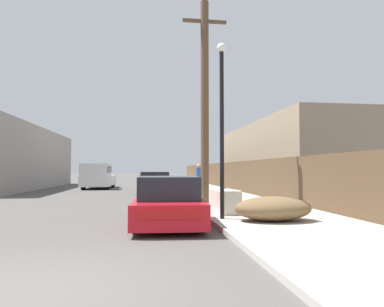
% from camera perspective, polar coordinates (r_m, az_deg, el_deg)
% --- Properties ---
extents(ground_plane, '(220.00, 220.00, 0.00)m').
position_cam_1_polar(ground_plane, '(4.85, -25.98, -20.41)').
color(ground_plane, '#4F4C49').
extents(sidewalk_curb, '(4.20, 63.00, 0.12)m').
position_cam_1_polar(sidewalk_curb, '(28.19, 0.28, -5.56)').
color(sidewalk_curb, '#ADA89E').
rests_on(sidewalk_curb, ground).
extents(discarded_fridge, '(0.74, 1.60, 0.76)m').
position_cam_1_polar(discarded_fridge, '(11.09, 5.44, -7.88)').
color(discarded_fridge, silver).
rests_on(discarded_fridge, sidewalk_curb).
extents(parked_sports_car_red, '(2.01, 4.28, 1.31)m').
position_cam_1_polar(parked_sports_car_red, '(9.42, -3.90, -8.19)').
color(parked_sports_car_red, red).
rests_on(parked_sports_car_red, ground).
extents(car_parked_mid, '(2.04, 4.28, 1.35)m').
position_cam_1_polar(car_parked_mid, '(20.41, -6.45, -5.07)').
color(car_parked_mid, '#5B1E19').
rests_on(car_parked_mid, ground).
extents(car_parked_far, '(1.89, 4.56, 1.27)m').
position_cam_1_polar(car_parked_far, '(29.18, -6.86, -4.38)').
color(car_parked_far, gray).
rests_on(car_parked_far, ground).
extents(pickup_truck, '(2.21, 5.32, 1.91)m').
position_cam_1_polar(pickup_truck, '(27.44, -15.41, -3.69)').
color(pickup_truck, silver).
rests_on(pickup_truck, ground).
extents(utility_pole, '(1.80, 0.33, 8.22)m').
position_cam_1_polar(utility_pole, '(13.95, 2.13, 9.05)').
color(utility_pole, brown).
rests_on(utility_pole, sidewalk_curb).
extents(street_lamp, '(0.26, 0.26, 4.98)m').
position_cam_1_polar(street_lamp, '(9.76, 4.99, 6.16)').
color(street_lamp, black).
rests_on(street_lamp, sidewalk_curb).
extents(brush_pile, '(2.10, 1.31, 0.65)m').
position_cam_1_polar(brush_pile, '(9.55, 13.39, -8.91)').
color(brush_pile, brown).
rests_on(brush_pile, sidewalk_curb).
extents(wooden_fence, '(0.08, 43.29, 1.88)m').
position_cam_1_polar(wooden_fence, '(27.75, 4.49, -3.54)').
color(wooden_fence, brown).
rests_on(wooden_fence, sidewalk_curb).
extents(building_right_house, '(6.00, 18.28, 5.17)m').
position_cam_1_polar(building_right_house, '(28.99, 15.21, -0.40)').
color(building_right_house, gray).
rests_on(building_right_house, ground).
extents(pedestrian, '(0.34, 0.34, 1.70)m').
position_cam_1_polar(pedestrian, '(21.09, 1.10, -4.02)').
color(pedestrian, '#282D42').
rests_on(pedestrian, sidewalk_curb).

